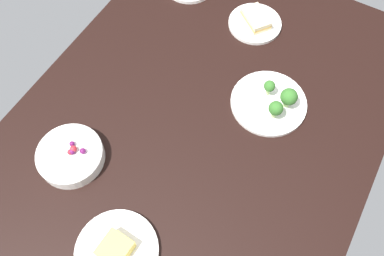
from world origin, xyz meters
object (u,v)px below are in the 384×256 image
at_px(plate_cheese, 116,251).
at_px(plate_sandwich, 255,22).
at_px(bowl_berries, 71,155).
at_px(plate_broccoli, 272,102).

xyz_separation_m(plate_cheese, plate_sandwich, (0.82, 0.02, 0.00)).
bearing_deg(plate_sandwich, plate_cheese, -178.31).
distance_m(plate_cheese, bowl_berries, 0.28).
bearing_deg(bowl_berries, plate_cheese, -120.15).
distance_m(plate_broccoli, plate_sandwich, 0.31).
height_order(plate_cheese, plate_broccoli, plate_broccoli).
bearing_deg(plate_sandwich, plate_broccoli, -145.82).
distance_m(plate_broccoli, bowl_berries, 0.58).
relative_size(plate_broccoli, plate_sandwich, 1.28).
xyz_separation_m(plate_broccoli, bowl_berries, (-0.42, 0.39, 0.00)).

